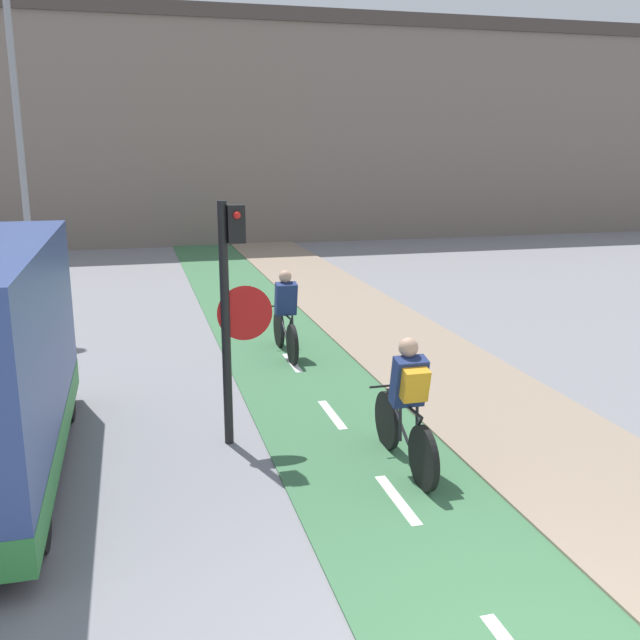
{
  "coord_description": "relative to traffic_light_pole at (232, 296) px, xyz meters",
  "views": [
    {
      "loc": [
        -2.49,
        -3.31,
        3.56
      ],
      "look_at": [
        0.0,
        6.15,
        1.2
      ],
      "focal_mm": 40.0,
      "sensor_mm": 36.0,
      "label": 1
    }
  ],
  "objects": [
    {
      "name": "building_row_background",
      "position": [
        1.39,
        21.12,
        2.42
      ],
      "size": [
        60.0,
        5.2,
        8.54
      ],
      "color": "slate",
      "rests_on": "ground_plane"
    },
    {
      "name": "traffic_light_pole",
      "position": [
        0.0,
        0.0,
        0.0
      ],
      "size": [
        0.67,
        0.25,
        2.98
      ],
      "color": "black",
      "rests_on": "ground_plane"
    },
    {
      "name": "street_lamp_far",
      "position": [
        -3.23,
        7.92,
        2.45
      ],
      "size": [
        0.36,
        0.36,
        7.07
      ],
      "color": "gray",
      "rests_on": "ground_plane"
    },
    {
      "name": "cyclist_near",
      "position": [
        1.75,
        -1.26,
        -1.13
      ],
      "size": [
        0.46,
        1.84,
        1.55
      ],
      "color": "black",
      "rests_on": "ground_plane"
    },
    {
      "name": "cyclist_far",
      "position": [
        1.4,
        3.55,
        -1.18
      ],
      "size": [
        0.46,
        1.82,
        1.53
      ],
      "color": "black",
      "rests_on": "ground_plane"
    }
  ]
}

